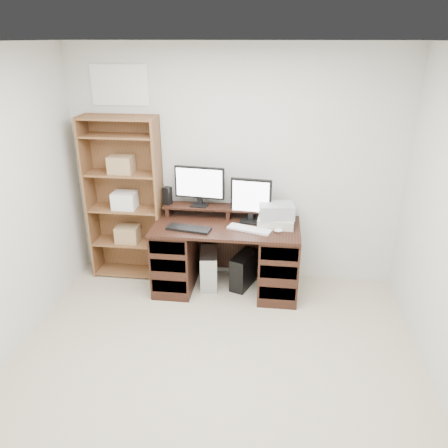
% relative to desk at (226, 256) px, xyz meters
% --- Properties ---
extents(room, '(3.54, 4.04, 2.54)m').
position_rel_desk_xyz_m(room, '(0.04, -1.64, 0.86)').
color(room, '#BEB194').
rests_on(room, ground).
extents(desk, '(1.50, 0.70, 0.75)m').
position_rel_desk_xyz_m(desk, '(0.00, 0.00, 0.00)').
color(desk, black).
rests_on(desk, ground).
extents(riser_shelf, '(1.40, 0.22, 0.12)m').
position_rel_desk_xyz_m(riser_shelf, '(-0.00, 0.21, 0.45)').
color(riser_shelf, black).
rests_on(riser_shelf, desk).
extents(monitor_wide, '(0.53, 0.15, 0.42)m').
position_rel_desk_xyz_m(monitor_wide, '(-0.31, 0.22, 0.72)').
color(monitor_wide, black).
rests_on(monitor_wide, riser_shelf).
extents(monitor_small, '(0.42, 0.18, 0.46)m').
position_rel_desk_xyz_m(monitor_small, '(0.24, 0.12, 0.61)').
color(monitor_small, black).
rests_on(monitor_small, desk).
extents(speaker, '(0.10, 0.10, 0.19)m').
position_rel_desk_xyz_m(speaker, '(-0.66, 0.21, 0.58)').
color(speaker, black).
rests_on(speaker, riser_shelf).
extents(keyboard_black, '(0.46, 0.22, 0.02)m').
position_rel_desk_xyz_m(keyboard_black, '(-0.36, -0.17, 0.37)').
color(keyboard_black, black).
rests_on(keyboard_black, desk).
extents(keyboard_white, '(0.46, 0.26, 0.02)m').
position_rel_desk_xyz_m(keyboard_white, '(0.24, -0.11, 0.37)').
color(keyboard_white, silver).
rests_on(keyboard_white, desk).
extents(mouse, '(0.09, 0.07, 0.03)m').
position_rel_desk_xyz_m(mouse, '(0.53, -0.12, 0.38)').
color(mouse, white).
rests_on(mouse, desk).
extents(printer, '(0.37, 0.29, 0.09)m').
position_rel_desk_xyz_m(printer, '(0.50, 0.04, 0.41)').
color(printer, beige).
rests_on(printer, desk).
extents(basket, '(0.37, 0.29, 0.15)m').
position_rel_desk_xyz_m(basket, '(0.50, 0.04, 0.52)').
color(basket, '#979CA1').
rests_on(basket, printer).
extents(tower_silver, '(0.23, 0.42, 0.40)m').
position_rel_desk_xyz_m(tower_silver, '(-0.20, 0.05, -0.19)').
color(tower_silver, '#B2B5B9').
rests_on(tower_silver, ground).
extents(tower_black, '(0.28, 0.41, 0.38)m').
position_rel_desk_xyz_m(tower_black, '(0.18, 0.07, -0.20)').
color(tower_black, black).
rests_on(tower_black, ground).
extents(bookshelf, '(0.80, 0.30, 1.80)m').
position_rel_desk_xyz_m(bookshelf, '(-1.13, 0.21, 0.53)').
color(bookshelf, brown).
rests_on(bookshelf, ground).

